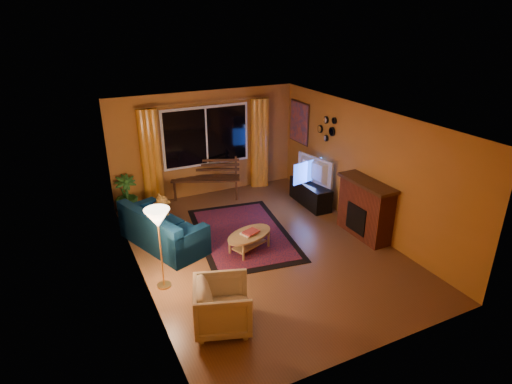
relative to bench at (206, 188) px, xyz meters
name	(u,v)px	position (x,y,z in m)	size (l,w,h in m)	color
floor	(263,249)	(0.13, -2.75, -0.25)	(4.50, 6.00, 0.02)	brown
ceiling	(264,118)	(0.13, -2.75, 2.27)	(4.50, 6.00, 0.02)	white
wall_back	(206,144)	(0.13, 0.26, 1.01)	(4.50, 0.02, 2.50)	#BA752E
wall_left	(135,212)	(-2.13, -2.75, 1.01)	(0.02, 6.00, 2.50)	#BA752E
wall_right	(364,169)	(2.39, -2.75, 1.01)	(0.02, 6.00, 2.50)	#BA752E
window	(206,136)	(0.13, 0.19, 1.21)	(2.00, 0.02, 1.30)	black
curtain_rod	(205,102)	(0.13, 0.15, 2.01)	(0.03, 0.03, 3.20)	#BF8C3F
curtain_left	(151,159)	(-1.22, 0.13, 0.88)	(0.36, 0.36, 2.24)	orange
curtain_right	(259,143)	(1.48, 0.13, 0.88)	(0.36, 0.36, 2.24)	orange
bench	(206,188)	(0.00, 0.00, 0.00)	(1.61, 0.47, 0.48)	#381F11
potted_plant	(126,195)	(-1.87, -0.04, 0.19)	(0.48, 0.48, 0.87)	#235B1E
sofa	(163,227)	(-1.51, -1.78, 0.14)	(0.80, 1.86, 0.75)	#072344
dog	(159,207)	(-1.46, -1.36, 0.38)	(0.33, 0.46, 0.50)	brown
armchair	(223,304)	(-1.36, -4.44, 0.16)	(0.77, 0.73, 0.80)	beige
floor_lamp	(161,250)	(-1.87, -3.11, 0.45)	(0.23, 0.23, 1.38)	#BF8C3F
rug	(243,234)	(0.02, -2.06, -0.23)	(1.77, 2.80, 0.02)	maroon
coffee_table	(249,242)	(-0.13, -2.70, -0.06)	(0.99, 0.99, 0.36)	tan
tv_console	(310,194)	(2.03, -1.43, 0.02)	(0.41, 1.24, 0.52)	black
television	(312,171)	(2.03, -1.43, 0.58)	(1.07, 0.14, 0.61)	black
fireplace	(365,210)	(2.18, -3.15, 0.31)	(0.40, 1.20, 1.10)	maroon
mirror_cluster	(326,127)	(2.34, -1.45, 1.56)	(0.06, 0.60, 0.56)	black
painting	(299,122)	(2.35, -0.30, 1.41)	(0.04, 0.76, 0.96)	#E5511F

